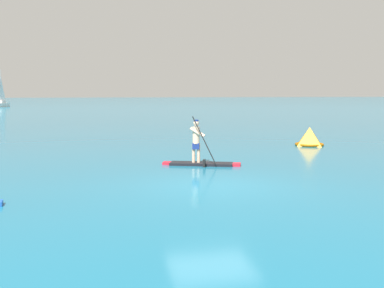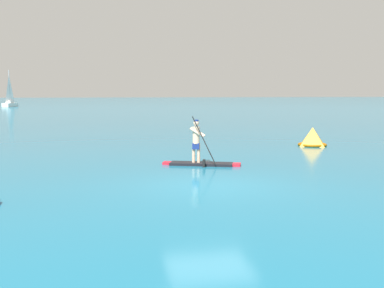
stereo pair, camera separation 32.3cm
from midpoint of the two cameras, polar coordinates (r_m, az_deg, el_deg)
ground at (r=13.37m, az=2.84°, el=-5.15°), size 440.00×440.00×0.00m
paddleboarder_mid_center at (r=16.99m, az=1.53°, el=-1.33°), size 2.86×1.40×1.88m
race_marker_buoy at (r=23.90m, az=15.06°, el=0.74°), size 1.51×1.51×0.93m
sailboat_left_horizon at (r=90.74m, az=-21.52°, el=4.90°), size 2.19×4.36×6.70m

